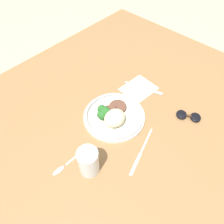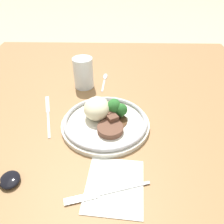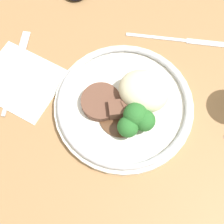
# 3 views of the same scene
# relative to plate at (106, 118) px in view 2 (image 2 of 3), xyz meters

# --- Properties ---
(ground_plane) EXTENTS (8.00, 8.00, 0.00)m
(ground_plane) POSITION_rel_plate_xyz_m (-0.02, 0.00, -0.05)
(ground_plane) COLOR tan
(dining_table) EXTENTS (1.49, 1.24, 0.03)m
(dining_table) POSITION_rel_plate_xyz_m (-0.02, 0.00, -0.04)
(dining_table) COLOR olive
(dining_table) RESTS_ON ground
(napkin) EXTENTS (0.16, 0.14, 0.00)m
(napkin) POSITION_rel_plate_xyz_m (-0.22, -0.03, -0.02)
(napkin) COLOR silver
(napkin) RESTS_ON dining_table
(plate) EXTENTS (0.26, 0.26, 0.08)m
(plate) POSITION_rel_plate_xyz_m (0.00, 0.00, 0.00)
(plate) COLOR silver
(plate) RESTS_ON dining_table
(juice_glass) EXTENTS (0.07, 0.07, 0.11)m
(juice_glass) POSITION_rel_plate_xyz_m (0.23, 0.09, 0.03)
(juice_glass) COLOR orange
(juice_glass) RESTS_ON dining_table
(fork) EXTENTS (0.06, 0.19, 0.00)m
(fork) POSITION_rel_plate_xyz_m (-0.24, 0.00, -0.02)
(fork) COLOR silver
(fork) RESTS_ON napkin
(knife) EXTENTS (0.22, 0.07, 0.00)m
(knife) POSITION_rel_plate_xyz_m (0.05, 0.19, -0.02)
(knife) COLOR silver
(knife) RESTS_ON dining_table
(spoon) EXTENTS (0.15, 0.02, 0.01)m
(spoon) POSITION_rel_plate_xyz_m (0.29, 0.02, -0.02)
(spoon) COLOR silver
(spoon) RESTS_ON dining_table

